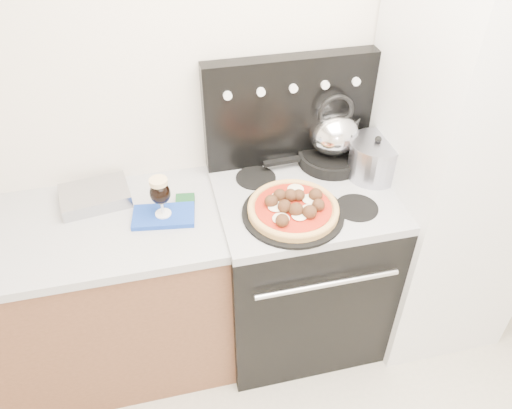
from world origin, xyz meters
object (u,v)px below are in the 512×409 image
object	(u,v)px
fridge	(455,169)
pizza	(293,207)
stove_body	(298,269)
skillet	(331,157)
base_cabinet	(66,307)
beer_glass	(161,197)
stock_pot	(374,160)
oven_mitt	(164,216)
tea_kettle	(334,130)
pizza_pan	(293,213)

from	to	relation	value
fridge	pizza	xyz separation A→B (m)	(-0.79, -0.10, 0.01)
stove_body	skillet	bearing A→B (deg)	45.69
base_cabinet	stove_body	xyz separation A→B (m)	(1.10, -0.02, 0.01)
stove_body	pizza	bearing A→B (deg)	-125.03
fridge	skillet	distance (m)	0.56
beer_glass	stock_pot	world-z (taller)	beer_glass
base_cabinet	oven_mitt	xyz separation A→B (m)	(0.50, -0.03, 0.48)
skillet	stove_body	bearing A→B (deg)	-134.31
oven_mitt	beer_glass	size ratio (longest dim) A/B	1.40
base_cabinet	pizza	bearing A→B (deg)	-8.55
pizza	stock_pot	world-z (taller)	stock_pot
fridge	tea_kettle	bearing A→B (deg)	156.98
fridge	stock_pot	size ratio (longest dim) A/B	8.28
base_cabinet	stock_pot	distance (m)	1.55
base_cabinet	pizza	xyz separation A→B (m)	(1.02, -0.15, 0.53)
pizza	oven_mitt	bearing A→B (deg)	166.65
pizza_pan	pizza	bearing A→B (deg)	0.00
pizza	beer_glass	bearing A→B (deg)	166.65
pizza	tea_kettle	bearing A→B (deg)	49.09
beer_glass	skillet	bearing A→B (deg)	13.98
base_cabinet	skillet	size ratio (longest dim) A/B	4.78
base_cabinet	pizza	world-z (taller)	pizza
fridge	base_cabinet	bearing A→B (deg)	178.41
oven_mitt	base_cabinet	bearing A→B (deg)	176.54
pizza	tea_kettle	world-z (taller)	tea_kettle
fridge	beer_glass	distance (m)	1.31
base_cabinet	fridge	xyz separation A→B (m)	(1.80, -0.05, 0.52)
pizza_pan	tea_kettle	distance (m)	0.46
oven_mitt	pizza	distance (m)	0.53
oven_mitt	pizza_pan	world-z (taller)	pizza_pan
oven_mitt	pizza	bearing A→B (deg)	-13.35
beer_glass	skillet	xyz separation A→B (m)	(0.79, 0.20, -0.06)
base_cabinet	stove_body	bearing A→B (deg)	-1.30
oven_mitt	tea_kettle	distance (m)	0.84
stove_body	pizza_pan	bearing A→B (deg)	-125.03
stove_body	tea_kettle	bearing A→B (deg)	45.69
skillet	fridge	bearing A→B (deg)	-23.02
beer_glass	skillet	size ratio (longest dim) A/B	0.59
base_cabinet	fridge	world-z (taller)	fridge
base_cabinet	pizza	distance (m)	1.16
pizza_pan	stove_body	bearing A→B (deg)	54.97
fridge	pizza_pan	size ratio (longest dim) A/B	4.53
beer_glass	pizza_pan	distance (m)	0.54
fridge	beer_glass	xyz separation A→B (m)	(-1.31, 0.02, 0.06)
pizza_pan	pizza	size ratio (longest dim) A/B	1.13
pizza_pan	stock_pot	bearing A→B (deg)	23.02
stove_body	beer_glass	size ratio (longest dim) A/B	4.88
oven_mitt	pizza_pan	distance (m)	0.53
pizza	tea_kettle	size ratio (longest dim) A/B	1.52
fridge	oven_mitt	distance (m)	1.31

